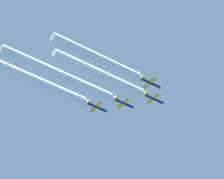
# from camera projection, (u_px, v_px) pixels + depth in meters

# --- Properties ---
(jet_lead) EXTENTS (8.57, 12.48, 3.00)m
(jet_lead) POSITION_uv_depth(u_px,v_px,m) (154.00, 99.00, 336.07)
(jet_lead) COLOR navy
(jet_left_wingman) EXTENTS (8.57, 12.48, 3.00)m
(jet_left_wingman) POSITION_uv_depth(u_px,v_px,m) (125.00, 104.00, 337.01)
(jet_left_wingman) COLOR navy
(jet_right_wingman) EXTENTS (8.57, 12.48, 3.00)m
(jet_right_wingman) POSITION_uv_depth(u_px,v_px,m) (151.00, 83.00, 325.46)
(jet_right_wingman) COLOR navy
(jet_outer_left) EXTENTS (8.57, 12.48, 3.00)m
(jet_outer_left) POSITION_uv_depth(u_px,v_px,m) (98.00, 107.00, 337.90)
(jet_outer_left) COLOR navy
(smoke_trail_lead) EXTENTS (3.93, 47.39, 3.93)m
(smoke_trail_lead) POSITION_uv_depth(u_px,v_px,m) (101.00, 74.00, 322.71)
(smoke_trail_lead) COLOR white
(smoke_trail_left_wingman) EXTENTS (3.93, 57.51, 3.93)m
(smoke_trail_left_wingman) POSITION_uv_depth(u_px,v_px,m) (60.00, 75.00, 321.36)
(smoke_trail_left_wingman) COLOR white
(smoke_trail_right_wingman) EXTENTS (3.93, 44.80, 3.93)m
(smoke_trail_right_wingman) POSITION_uv_depth(u_px,v_px,m) (98.00, 58.00, 312.69)
(smoke_trail_right_wingman) COLOR white
(smoke_trail_outer_left) EXTENTS (3.93, 46.12, 3.93)m
(smoke_trail_outer_left) POSITION_uv_depth(u_px,v_px,m) (43.00, 84.00, 324.83)
(smoke_trail_outer_left) COLOR white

